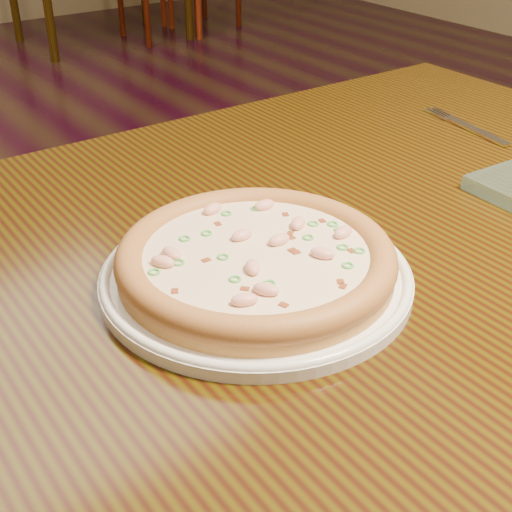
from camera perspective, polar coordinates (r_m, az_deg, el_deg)
hero_table at (r=0.85m, az=4.68°, el=-3.69°), size 1.20×0.80×0.75m
plate at (r=0.70m, az=-0.00°, el=-1.51°), size 0.30×0.30×0.02m
pizza at (r=0.69m, az=0.00°, el=-0.20°), size 0.27×0.27×0.03m
fork at (r=1.12m, az=16.67°, el=9.85°), size 0.04×0.18×0.00m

